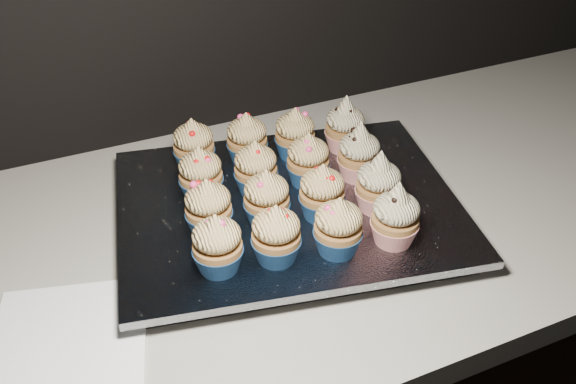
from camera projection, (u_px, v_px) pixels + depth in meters
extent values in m
cube|color=beige|center=(344.00, 212.00, 0.98)|extent=(2.44, 0.64, 0.04)
cube|color=white|center=(68.00, 338.00, 0.75)|extent=(0.22, 0.22, 0.00)
cube|color=black|center=(288.00, 214.00, 0.93)|extent=(0.50, 0.41, 0.02)
cube|color=silver|center=(288.00, 204.00, 0.92)|extent=(0.54, 0.46, 0.01)
cone|color=navy|center=(219.00, 259.00, 0.79)|extent=(0.06, 0.06, 0.03)
ellipsoid|color=#E9BF76|center=(216.00, 235.00, 0.77)|extent=(0.06, 0.06, 0.04)
cone|color=#E9BF76|center=(215.00, 220.00, 0.76)|extent=(0.03, 0.03, 0.02)
cone|color=navy|center=(276.00, 249.00, 0.81)|extent=(0.06, 0.06, 0.03)
ellipsoid|color=#E9BF76|center=(276.00, 225.00, 0.78)|extent=(0.06, 0.06, 0.04)
cone|color=#E9BF76|center=(276.00, 211.00, 0.77)|extent=(0.03, 0.03, 0.02)
cone|color=navy|center=(337.00, 241.00, 0.82)|extent=(0.06, 0.06, 0.03)
ellipsoid|color=#E9BF76|center=(339.00, 218.00, 0.80)|extent=(0.06, 0.06, 0.04)
cone|color=#E9BF76|center=(340.00, 203.00, 0.78)|extent=(0.03, 0.03, 0.02)
cone|color=red|center=(394.00, 232.00, 0.83)|extent=(0.06, 0.06, 0.03)
ellipsoid|color=beige|center=(396.00, 209.00, 0.81)|extent=(0.06, 0.06, 0.04)
cone|color=beige|center=(399.00, 191.00, 0.79)|extent=(0.03, 0.03, 0.03)
cone|color=navy|center=(210.00, 222.00, 0.85)|extent=(0.06, 0.06, 0.03)
ellipsoid|color=#E9BF76|center=(208.00, 199.00, 0.83)|extent=(0.06, 0.06, 0.04)
cone|color=#E9BF76|center=(206.00, 184.00, 0.82)|extent=(0.03, 0.03, 0.02)
cone|color=navy|center=(267.00, 212.00, 0.87)|extent=(0.06, 0.06, 0.03)
ellipsoid|color=#E9BF76|center=(266.00, 189.00, 0.85)|extent=(0.06, 0.06, 0.04)
cone|color=#E9BF76|center=(266.00, 175.00, 0.83)|extent=(0.03, 0.03, 0.02)
cone|color=navy|center=(321.00, 206.00, 0.88)|extent=(0.06, 0.06, 0.03)
ellipsoid|color=#E9BF76|center=(322.00, 184.00, 0.86)|extent=(0.06, 0.06, 0.04)
cone|color=#E9BF76|center=(323.00, 169.00, 0.84)|extent=(0.03, 0.03, 0.02)
cone|color=red|center=(377.00, 199.00, 0.89)|extent=(0.06, 0.06, 0.03)
ellipsoid|color=beige|center=(379.00, 176.00, 0.87)|extent=(0.06, 0.06, 0.04)
cone|color=beige|center=(381.00, 159.00, 0.85)|extent=(0.03, 0.03, 0.03)
cone|color=navy|center=(202.00, 188.00, 0.91)|extent=(0.06, 0.06, 0.03)
ellipsoid|color=#E9BF76|center=(200.00, 166.00, 0.89)|extent=(0.06, 0.06, 0.04)
cone|color=#E9BF76|center=(199.00, 152.00, 0.88)|extent=(0.03, 0.03, 0.02)
cone|color=navy|center=(256.00, 182.00, 0.93)|extent=(0.06, 0.06, 0.03)
ellipsoid|color=#E9BF76|center=(255.00, 160.00, 0.90)|extent=(0.06, 0.06, 0.04)
cone|color=#E9BF76|center=(255.00, 146.00, 0.89)|extent=(0.03, 0.03, 0.02)
cone|color=navy|center=(308.00, 173.00, 0.94)|extent=(0.06, 0.06, 0.03)
ellipsoid|color=#E9BF76|center=(308.00, 152.00, 0.92)|extent=(0.06, 0.06, 0.04)
cone|color=#E9BF76|center=(309.00, 138.00, 0.91)|extent=(0.03, 0.03, 0.02)
cone|color=red|center=(358.00, 168.00, 0.96)|extent=(0.06, 0.06, 0.03)
ellipsoid|color=beige|center=(359.00, 146.00, 0.93)|extent=(0.06, 0.06, 0.04)
cone|color=beige|center=(361.00, 130.00, 0.92)|extent=(0.03, 0.03, 0.03)
cone|color=navy|center=(195.00, 158.00, 0.98)|extent=(0.06, 0.06, 0.03)
ellipsoid|color=#E9BF76|center=(193.00, 137.00, 0.95)|extent=(0.06, 0.06, 0.04)
cone|color=#E9BF76|center=(191.00, 123.00, 0.94)|extent=(0.03, 0.03, 0.02)
cone|color=navy|center=(248.00, 152.00, 0.99)|extent=(0.06, 0.06, 0.03)
ellipsoid|color=#E9BF76|center=(247.00, 131.00, 0.97)|extent=(0.06, 0.06, 0.04)
cone|color=#E9BF76|center=(246.00, 118.00, 0.96)|extent=(0.03, 0.03, 0.02)
cone|color=navy|center=(295.00, 147.00, 1.00)|extent=(0.06, 0.06, 0.03)
ellipsoid|color=#E9BF76|center=(295.00, 126.00, 0.98)|extent=(0.06, 0.06, 0.04)
cone|color=#E9BF76|center=(295.00, 113.00, 0.97)|extent=(0.03, 0.03, 0.02)
cone|color=red|center=(344.00, 140.00, 1.02)|extent=(0.06, 0.06, 0.03)
ellipsoid|color=beige|center=(345.00, 119.00, 1.00)|extent=(0.06, 0.06, 0.04)
cone|color=beige|center=(346.00, 103.00, 0.98)|extent=(0.03, 0.03, 0.03)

